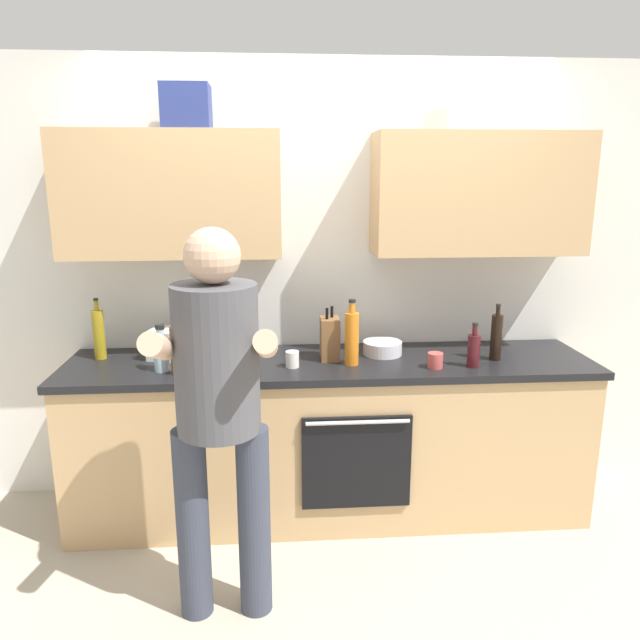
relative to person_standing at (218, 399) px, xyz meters
The scene contains 15 objects.
ground_plane 1.37m from the person_standing, 56.01° to the left, with size 12.00×12.00×0.00m, color #B2A893.
back_wall_unit 1.28m from the person_standing, 63.58° to the left, with size 4.00×0.38×2.50m.
counter 1.09m from the person_standing, 55.95° to the left, with size 2.84×0.67×0.90m.
person_standing is the anchor object (origin of this frame).
bottle_juice 0.94m from the person_standing, 47.99° to the left, with size 0.07×0.07×0.35m.
bottle_vinegar 0.66m from the person_standing, 113.55° to the left, with size 0.05×0.05×0.29m.
bottle_water 0.75m from the person_standing, 117.55° to the left, with size 0.08×0.08×0.24m.
bottle_wine 1.40m from the person_standing, 26.05° to the left, with size 0.07×0.07×0.24m.
bottle_soy 1.59m from the person_standing, 27.11° to the left, with size 0.06×0.06×0.31m.
bottle_oil 1.16m from the person_standing, 128.59° to the left, with size 0.06×0.06×0.33m.
cup_coffee 0.75m from the person_standing, 64.85° to the left, with size 0.07×0.07×0.08m, color white.
cup_ceramic 1.22m from the person_standing, 30.01° to the left, with size 0.08×0.08×0.08m, color #BF4C47.
mixing_bowl 1.20m from the person_standing, 46.40° to the left, with size 0.22×0.22×0.07m, color silver.
knife_block 0.96m from the person_standing, 56.98° to the left, with size 0.10×0.14×0.29m.
grocery_bag_produce 0.94m from the person_standing, 109.86° to the left, with size 0.25×0.18×0.16m, color silver.
Camera 1 is at (-0.28, -3.05, 1.87)m, focal length 33.33 mm.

